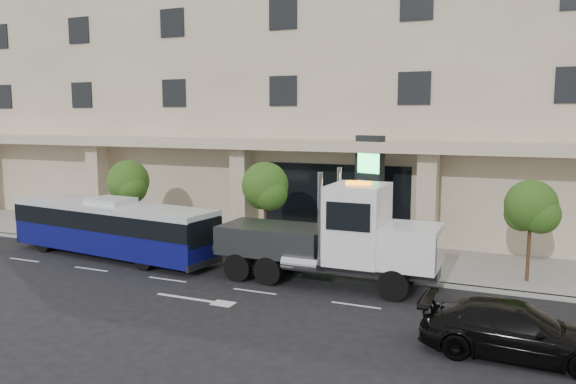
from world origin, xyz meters
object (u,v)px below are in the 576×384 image
object	(u,v)px
city_bus	(112,227)
signage_pylon	(369,193)
black_sedan	(516,330)
tow_truck	(336,238)

from	to	relation	value
city_bus	signage_pylon	size ratio (longest dim) A/B	2.04
black_sedan	signage_pylon	world-z (taller)	signage_pylon
tow_truck	signage_pylon	xyz separation A→B (m)	(-0.15, 5.42, 1.12)
tow_truck	signage_pylon	distance (m)	5.54
city_bus	black_sedan	xyz separation A→B (m)	(17.88, -4.49, -0.69)
black_sedan	signage_pylon	distance (m)	12.26
city_bus	tow_truck	distance (m)	11.15
tow_truck	black_sedan	bearing A→B (deg)	-33.75
city_bus	tow_truck	xyz separation A→B (m)	(11.14, -0.03, 0.43)
tow_truck	signage_pylon	size ratio (longest dim) A/B	1.79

